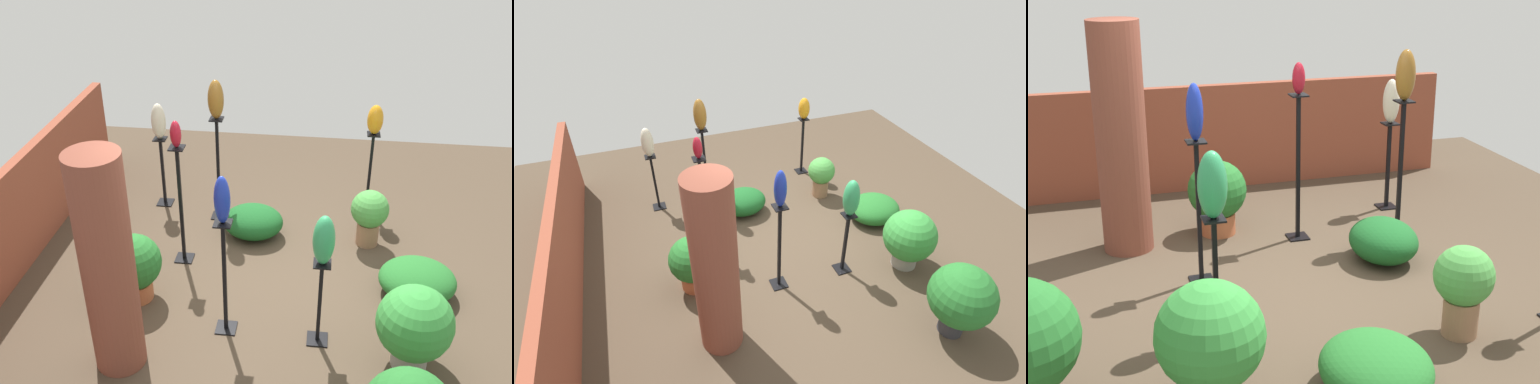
% 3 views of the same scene
% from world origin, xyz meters
% --- Properties ---
extents(ground_plane, '(8.00, 8.00, 0.00)m').
position_xyz_m(ground_plane, '(0.00, 0.00, 0.00)').
color(ground_plane, '#4C3D2D').
extents(brick_wall_back, '(5.60, 0.12, 1.22)m').
position_xyz_m(brick_wall_back, '(0.00, 2.79, 0.61)').
color(brick_wall_back, brown).
rests_on(brick_wall_back, ground).
extents(brick_pillar, '(0.46, 0.46, 2.12)m').
position_xyz_m(brick_pillar, '(-1.15, 1.25, 1.06)').
color(brick_pillar, brown).
rests_on(brick_pillar, ground).
extents(pedestal_cobalt, '(0.20, 0.20, 1.24)m').
position_xyz_m(pedestal_cobalt, '(-0.62, 0.37, 0.57)').
color(pedestal_cobalt, black).
rests_on(pedestal_cobalt, ground).
extents(pedestal_ivory, '(0.20, 0.20, 0.95)m').
position_xyz_m(pedestal_ivory, '(1.65, 1.57, 0.43)').
color(pedestal_ivory, black).
rests_on(pedestal_ivory, ground).
extents(pedestal_jade, '(0.20, 0.20, 0.92)m').
position_xyz_m(pedestal_jade, '(-0.66, -0.53, 0.41)').
color(pedestal_jade, black).
rests_on(pedestal_jade, ground).
extents(pedestal_bronze, '(0.20, 0.20, 1.36)m').
position_xyz_m(pedestal_bronze, '(1.41, 0.80, 0.63)').
color(pedestal_bronze, black).
rests_on(pedestal_bronze, ground).
extents(pedestal_amber, '(0.20, 0.20, 1.06)m').
position_xyz_m(pedestal_amber, '(1.87, -1.07, 0.48)').
color(pedestal_amber, black).
rests_on(pedestal_amber, ground).
extents(pedestal_ruby, '(0.20, 0.20, 1.42)m').
position_xyz_m(pedestal_ruby, '(0.46, 1.04, 0.66)').
color(pedestal_ruby, black).
rests_on(pedestal_ruby, ground).
extents(art_vase_cobalt, '(0.14, 0.15, 0.47)m').
position_xyz_m(art_vase_cobalt, '(-0.62, 0.37, 1.47)').
color(art_vase_cobalt, '#192D9E').
rests_on(art_vase_cobalt, pedestal_cobalt).
extents(art_vase_ivory, '(0.17, 0.18, 0.46)m').
position_xyz_m(art_vase_ivory, '(1.65, 1.57, 1.18)').
color(art_vase_ivory, beige).
rests_on(art_vase_ivory, pedestal_ivory).
extents(art_vase_jade, '(0.21, 0.20, 0.49)m').
position_xyz_m(art_vase_jade, '(-0.66, -0.53, 1.16)').
color(art_vase_jade, '#2D9356').
rests_on(art_vase_jade, pedestal_jade).
extents(art_vase_bronze, '(0.18, 0.19, 0.47)m').
position_xyz_m(art_vase_bronze, '(1.41, 0.80, 1.59)').
color(art_vase_bronze, brown).
rests_on(art_vase_bronze, pedestal_bronze).
extents(art_vase_amber, '(0.20, 0.20, 0.37)m').
position_xyz_m(art_vase_amber, '(1.87, -1.07, 1.25)').
color(art_vase_amber, orange).
rests_on(art_vase_amber, pedestal_amber).
extents(art_vase_ruby, '(0.12, 0.12, 0.29)m').
position_xyz_m(art_vase_ruby, '(0.46, 1.04, 1.57)').
color(art_vase_ruby, maroon).
rests_on(art_vase_ruby, pedestal_ruby).
extents(potted_plant_front_right, '(0.71, 0.71, 0.92)m').
position_xyz_m(potted_plant_front_right, '(-1.96, -1.20, 0.54)').
color(potted_plant_front_right, '#2D2D33').
rests_on(potted_plant_front_right, ground).
extents(potted_plant_mid_right, '(0.69, 0.69, 0.84)m').
position_xyz_m(potted_plant_mid_right, '(-0.87, -1.37, 0.47)').
color(potted_plant_mid_right, gray).
rests_on(potted_plant_mid_right, ground).
extents(potted_plant_walkway_edge, '(0.44, 0.44, 0.70)m').
position_xyz_m(potted_plant_walkway_edge, '(1.05, -1.05, 0.42)').
color(potted_plant_walkway_edge, '#936B4C').
rests_on(potted_plant_walkway_edge, ground).
extents(potted_plant_near_pillar, '(0.58, 0.58, 0.75)m').
position_xyz_m(potted_plant_near_pillar, '(-0.26, 1.37, 0.42)').
color(potted_plant_near_pillar, '#B25B38').
rests_on(potted_plant_near_pillar, ground).
extents(foliage_bed_east, '(0.61, 0.73, 0.39)m').
position_xyz_m(foliage_bed_east, '(1.05, 0.32, 0.19)').
color(foliage_bed_east, '#195923').
rests_on(foliage_bed_east, ground).
extents(foliage_bed_west, '(0.73, 0.81, 0.36)m').
position_xyz_m(foliage_bed_west, '(0.16, -1.54, 0.18)').
color(foliage_bed_west, '#236B28').
rests_on(foliage_bed_west, ground).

